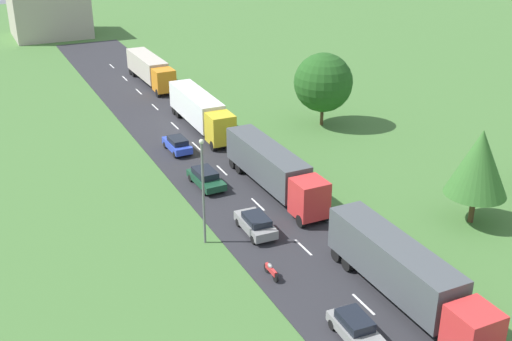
# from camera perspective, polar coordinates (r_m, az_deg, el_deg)

# --- Properties ---
(road) EXTENTS (10.00, 140.00, 0.06)m
(road) POSITION_cam_1_polar(r_m,az_deg,el_deg) (49.57, 2.50, -5.22)
(road) COLOR #2B2B30
(road) RESTS_ON ground
(lane_marking_centre) EXTENTS (0.16, 118.65, 0.01)m
(lane_marking_centre) POSITION_cam_1_polar(r_m,az_deg,el_deg) (45.60, 5.63, -8.09)
(lane_marking_centre) COLOR white
(lane_marking_centre) RESTS_ON road
(truck_lead) EXTENTS (2.56, 14.03, 3.77)m
(truck_lead) POSITION_cam_1_polar(r_m,az_deg,el_deg) (41.47, 12.84, -8.71)
(truck_lead) COLOR red
(truck_lead) RESTS_ON road
(truck_second) EXTENTS (2.67, 14.11, 3.66)m
(truck_second) POSITION_cam_1_polar(r_m,az_deg,el_deg) (54.68, 1.53, 0.21)
(truck_second) COLOR red
(truck_second) RESTS_ON road
(truck_third) EXTENTS (2.64, 13.64, 3.66)m
(truck_third) POSITION_cam_1_polar(r_m,az_deg,el_deg) (69.16, -4.91, 5.30)
(truck_third) COLOR yellow
(truck_third) RESTS_ON road
(truck_fourth) EXTENTS (2.72, 12.95, 3.45)m
(truck_fourth) POSITION_cam_1_polar(r_m,az_deg,el_deg) (86.45, -9.28, 8.82)
(truck_fourth) COLOR orange
(truck_fourth) RESTS_ON road
(car_second) EXTENTS (1.91, 4.06, 1.49)m
(car_second) POSITION_cam_1_polar(r_m,az_deg,el_deg) (38.66, 8.75, -13.51)
(car_second) COLOR gray
(car_second) RESTS_ON road
(car_third) EXTENTS (1.92, 4.30, 1.49)m
(car_third) POSITION_cam_1_polar(r_m,az_deg,el_deg) (48.68, -0.02, -4.69)
(car_third) COLOR gray
(car_third) RESTS_ON road
(car_fourth) EXTENTS (2.03, 4.60, 1.47)m
(car_fourth) POSITION_cam_1_polar(r_m,az_deg,el_deg) (56.25, -4.42, -0.65)
(car_fourth) COLOR #19472D
(car_fourth) RESTS_ON road
(car_fifth) EXTENTS (1.80, 4.15, 1.49)m
(car_fifth) POSITION_cam_1_polar(r_m,az_deg,el_deg) (63.78, -6.92, 2.31)
(car_fifth) COLOR blue
(car_fifth) RESTS_ON road
(motorcycle_courier) EXTENTS (0.28, 1.94, 0.91)m
(motorcycle_courier) POSITION_cam_1_polar(r_m,az_deg,el_deg) (43.71, 1.33, -8.78)
(motorcycle_courier) COLOR black
(motorcycle_courier) RESTS_ON road
(lamppost_second) EXTENTS (0.36, 0.36, 8.13)m
(lamppost_second) POSITION_cam_1_polar(r_m,az_deg,el_deg) (45.98, -4.66, -1.41)
(lamppost_second) COLOR slate
(lamppost_second) RESTS_ON ground
(tree_oak) EXTENTS (4.73, 4.73, 7.63)m
(tree_oak) POSITION_cam_1_polar(r_m,az_deg,el_deg) (51.34, 19.00, 0.66)
(tree_oak) COLOR #513823
(tree_oak) RESTS_ON ground
(tree_birch) EXTENTS (6.29, 6.29, 7.91)m
(tree_birch) POSITION_cam_1_polar(r_m,az_deg,el_deg) (69.90, 5.93, 7.69)
(tree_birch) COLOR #513823
(tree_birch) RESTS_ON ground
(distant_building) EXTENTS (12.35, 11.42, 8.46)m
(distant_building) POSITION_cam_1_polar(r_m,az_deg,el_deg) (119.07, -17.73, 13.21)
(distant_building) COLOR #B2A899
(distant_building) RESTS_ON ground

